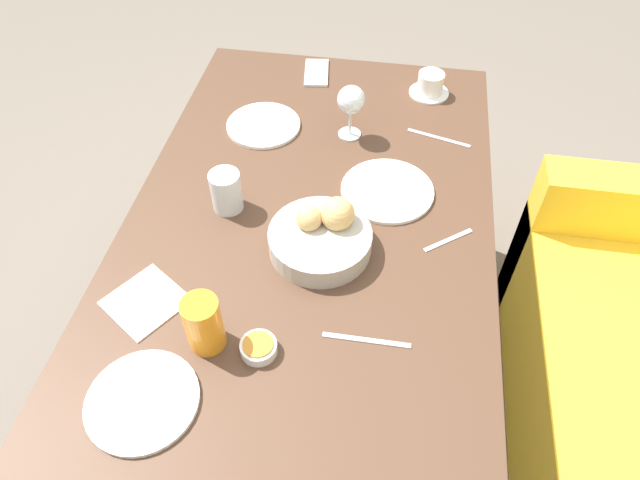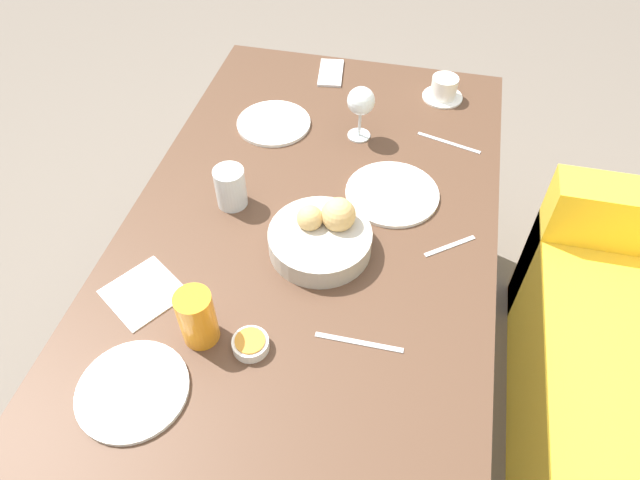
# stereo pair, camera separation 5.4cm
# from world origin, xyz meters

# --- Properties ---
(ground_plane) EXTENTS (10.00, 10.00, 0.00)m
(ground_plane) POSITION_xyz_m (0.00, 0.00, 0.00)
(ground_plane) COLOR #6B6056
(dining_table) EXTENTS (1.59, 0.89, 0.74)m
(dining_table) POSITION_xyz_m (0.00, 0.00, 0.65)
(dining_table) COLOR #4C3323
(dining_table) RESTS_ON ground_plane
(bread_basket) EXTENTS (0.24, 0.24, 0.12)m
(bread_basket) POSITION_xyz_m (0.03, 0.04, 0.78)
(bread_basket) COLOR #B2ADA3
(bread_basket) RESTS_ON dining_table
(plate_near_left) EXTENTS (0.21, 0.21, 0.01)m
(plate_near_left) POSITION_xyz_m (-0.40, -0.19, 0.74)
(plate_near_left) COLOR white
(plate_near_left) RESTS_ON dining_table
(plate_near_right) EXTENTS (0.22, 0.22, 0.01)m
(plate_near_right) POSITION_xyz_m (0.47, -0.23, 0.74)
(plate_near_right) COLOR white
(plate_near_right) RESTS_ON dining_table
(plate_far_center) EXTENTS (0.24, 0.24, 0.01)m
(plate_far_center) POSITION_xyz_m (-0.18, 0.18, 0.74)
(plate_far_center) COLOR white
(plate_far_center) RESTS_ON dining_table
(juice_glass) EXTENTS (0.07, 0.07, 0.13)m
(juice_glass) POSITION_xyz_m (0.32, -0.14, 0.80)
(juice_glass) COLOR orange
(juice_glass) RESTS_ON dining_table
(water_tumbler) EXTENTS (0.08, 0.08, 0.11)m
(water_tumbler) POSITION_xyz_m (-0.06, -0.21, 0.79)
(water_tumbler) COLOR silver
(water_tumbler) RESTS_ON dining_table
(wine_glass) EXTENTS (0.08, 0.08, 0.16)m
(wine_glass) POSITION_xyz_m (-0.40, 0.06, 0.85)
(wine_glass) COLOR silver
(wine_glass) RESTS_ON dining_table
(coffee_cup) EXTENTS (0.12, 0.12, 0.07)m
(coffee_cup) POSITION_xyz_m (-0.64, 0.27, 0.77)
(coffee_cup) COLOR white
(coffee_cup) RESTS_ON dining_table
(jam_bowl_honey) EXTENTS (0.08, 0.08, 0.03)m
(jam_bowl_honey) POSITION_xyz_m (0.32, -0.04, 0.75)
(jam_bowl_honey) COLOR white
(jam_bowl_honey) RESTS_ON dining_table
(fork_silver) EXTENTS (0.01, 0.18, 0.00)m
(fork_silver) POSITION_xyz_m (0.27, 0.18, 0.74)
(fork_silver) COLOR #B7B7BC
(fork_silver) RESTS_ON dining_table
(knife_silver) EXTENTS (0.06, 0.18, 0.00)m
(knife_silver) POSITION_xyz_m (-0.42, 0.31, 0.74)
(knife_silver) COLOR #B7B7BC
(knife_silver) RESTS_ON dining_table
(spoon_coffee) EXTENTS (0.09, 0.11, 0.00)m
(spoon_coffee) POSITION_xyz_m (-0.04, 0.34, 0.74)
(spoon_coffee) COLOR #B7B7BC
(spoon_coffee) RESTS_ON dining_table
(napkin) EXTENTS (0.20, 0.20, 0.00)m
(napkin) POSITION_xyz_m (0.25, -0.31, 0.74)
(napkin) COLOR white
(napkin) RESTS_ON dining_table
(cell_phone) EXTENTS (0.16, 0.09, 0.01)m
(cell_phone) POSITION_xyz_m (-0.69, -0.09, 0.74)
(cell_phone) COLOR silver
(cell_phone) RESTS_ON dining_table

